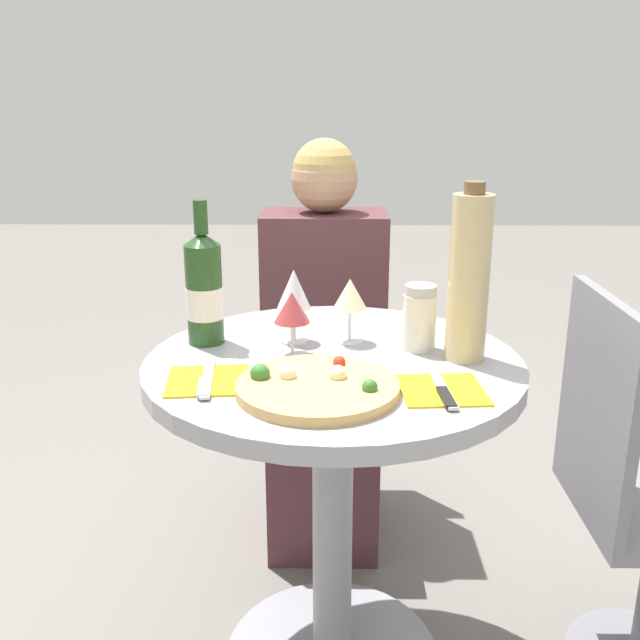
{
  "coord_description": "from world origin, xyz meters",
  "views": [
    {
      "loc": [
        -0.01,
        -1.36,
        1.26
      ],
      "look_at": [
        -0.03,
        -0.06,
        0.85
      ],
      "focal_mm": 40.0,
      "sensor_mm": 36.0,
      "label": 1
    }
  ],
  "objects_px": {
    "pizza_large": "(317,387)",
    "wine_bottle": "(204,289)",
    "dining_table": "(333,450)",
    "chair_behind_diner": "(324,373)",
    "tall_carafe": "(469,278)",
    "seated_diner": "(324,361)",
    "chair_empty_side": "(637,502)"
  },
  "relations": [
    {
      "from": "dining_table",
      "to": "wine_bottle",
      "type": "xyz_separation_m",
      "value": [
        -0.28,
        0.1,
        0.33
      ]
    },
    {
      "from": "dining_table",
      "to": "wine_bottle",
      "type": "height_order",
      "value": "wine_bottle"
    },
    {
      "from": "dining_table",
      "to": "chair_behind_diner",
      "type": "bearing_deg",
      "value": 91.87
    },
    {
      "from": "wine_bottle",
      "to": "tall_carafe",
      "type": "height_order",
      "value": "tall_carafe"
    },
    {
      "from": "chair_empty_side",
      "to": "wine_bottle",
      "type": "distance_m",
      "value": 1.04
    },
    {
      "from": "chair_empty_side",
      "to": "wine_bottle",
      "type": "bearing_deg",
      "value": -96.0
    },
    {
      "from": "seated_diner",
      "to": "wine_bottle",
      "type": "xyz_separation_m",
      "value": [
        -0.25,
        -0.51,
        0.35
      ]
    },
    {
      "from": "chair_behind_diner",
      "to": "dining_table",
      "type": "bearing_deg",
      "value": 91.87
    },
    {
      "from": "wine_bottle",
      "to": "tall_carafe",
      "type": "relative_size",
      "value": 0.86
    },
    {
      "from": "chair_behind_diner",
      "to": "chair_empty_side",
      "type": "relative_size",
      "value": 1.0
    },
    {
      "from": "seated_diner",
      "to": "pizza_large",
      "type": "relative_size",
      "value": 3.91
    },
    {
      "from": "chair_behind_diner",
      "to": "tall_carafe",
      "type": "height_order",
      "value": "tall_carafe"
    },
    {
      "from": "tall_carafe",
      "to": "seated_diner",
      "type": "bearing_deg",
      "value": 115.88
    },
    {
      "from": "seated_diner",
      "to": "pizza_large",
      "type": "xyz_separation_m",
      "value": [
        -0.01,
        -0.78,
        0.25
      ]
    },
    {
      "from": "dining_table",
      "to": "seated_diner",
      "type": "xyz_separation_m",
      "value": [
        -0.02,
        0.6,
        -0.03
      ]
    },
    {
      "from": "chair_empty_side",
      "to": "pizza_large",
      "type": "bearing_deg",
      "value": -75.71
    },
    {
      "from": "chair_empty_side",
      "to": "tall_carafe",
      "type": "relative_size",
      "value": 2.48
    },
    {
      "from": "chair_behind_diner",
      "to": "wine_bottle",
      "type": "distance_m",
      "value": 0.83
    },
    {
      "from": "dining_table",
      "to": "wine_bottle",
      "type": "bearing_deg",
      "value": 160.19
    },
    {
      "from": "seated_diner",
      "to": "chair_empty_side",
      "type": "xyz_separation_m",
      "value": [
        0.68,
        -0.6,
        -0.09
      ]
    },
    {
      "from": "seated_diner",
      "to": "pizza_large",
      "type": "height_order",
      "value": "seated_diner"
    },
    {
      "from": "chair_behind_diner",
      "to": "pizza_large",
      "type": "relative_size",
      "value": 2.99
    },
    {
      "from": "chair_behind_diner",
      "to": "wine_bottle",
      "type": "height_order",
      "value": "wine_bottle"
    },
    {
      "from": "seated_diner",
      "to": "chair_empty_side",
      "type": "bearing_deg",
      "value": 138.52
    },
    {
      "from": "wine_bottle",
      "to": "tall_carafe",
      "type": "xyz_separation_m",
      "value": [
        0.54,
        -0.09,
        0.05
      ]
    },
    {
      "from": "seated_diner",
      "to": "tall_carafe",
      "type": "relative_size",
      "value": 3.23
    },
    {
      "from": "chair_behind_diner",
      "to": "chair_empty_side",
      "type": "distance_m",
      "value": 1.01
    },
    {
      "from": "pizza_large",
      "to": "seated_diner",
      "type": "bearing_deg",
      "value": 89.49
    },
    {
      "from": "seated_diner",
      "to": "tall_carafe",
      "type": "height_order",
      "value": "seated_diner"
    },
    {
      "from": "pizza_large",
      "to": "wine_bottle",
      "type": "relative_size",
      "value": 0.96
    },
    {
      "from": "pizza_large",
      "to": "wine_bottle",
      "type": "height_order",
      "value": "wine_bottle"
    },
    {
      "from": "seated_diner",
      "to": "pizza_large",
      "type": "distance_m",
      "value": 0.82
    }
  ]
}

